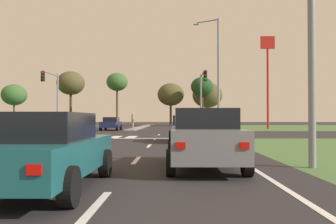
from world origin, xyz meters
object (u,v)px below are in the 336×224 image
at_px(traffic_signal_far_right, 202,90).
at_px(treeline_fifth, 207,95).
at_px(pedestrian_at_median, 133,119).
at_px(treeline_near, 14,95).
at_px(treeline_third, 117,82).
at_px(treeline_sixth, 202,87).
at_px(fastfood_pole_sign, 268,62).
at_px(treeline_second, 71,83).
at_px(car_teal_near, 44,150).
at_px(treeline_fourth, 171,95).
at_px(street_lamp_second, 216,70).
at_px(car_blue_fourth, 187,128).
at_px(car_navy_fifth, 111,123).
at_px(car_grey_second, 204,138).
at_px(traffic_signal_far_left, 53,91).

bearing_deg(traffic_signal_far_right, treeline_fifth, 83.59).
bearing_deg(pedestrian_at_median, treeline_near, -171.88).
xyz_separation_m(treeline_third, treeline_sixth, (14.90, -1.17, -0.97)).
bearing_deg(fastfood_pole_sign, treeline_second, 146.13).
height_order(car_teal_near, treeline_fifth, treeline_fifth).
bearing_deg(car_teal_near, treeline_fifth, 81.53).
bearing_deg(car_teal_near, treeline_third, 97.60).
relative_size(traffic_signal_far_right, treeline_fourth, 0.77).
height_order(street_lamp_second, treeline_fifth, street_lamp_second).
bearing_deg(fastfood_pole_sign, treeline_sixth, 114.91).
height_order(car_teal_near, treeline_second, treeline_second).
height_order(pedestrian_at_median, treeline_third, treeline_third).
bearing_deg(traffic_signal_far_right, car_blue_fourth, -98.03).
distance_m(fastfood_pole_sign, treeline_third, 27.78).
xyz_separation_m(car_navy_fifth, treeline_fifth, (13.27, 24.22, 4.80)).
distance_m(street_lamp_second, treeline_fourth, 35.73).
height_order(treeline_near, treeline_fourth, treeline_fourth).
bearing_deg(traffic_signal_far_right, pedestrian_at_median, 148.39).
distance_m(car_navy_fifth, treeline_sixth, 25.09).
bearing_deg(treeline_fifth, car_blue_fourth, -96.96).
bearing_deg(traffic_signal_far_right, treeline_sixth, 85.52).
height_order(pedestrian_at_median, treeline_second, treeline_second).
bearing_deg(pedestrian_at_median, traffic_signal_far_right, 20.01).
distance_m(car_blue_fourth, traffic_signal_far_right, 15.46).
bearing_deg(treeline_fifth, fastfood_pole_sign, -72.12).
relative_size(fastfood_pole_sign, treeline_third, 1.27).
xyz_separation_m(fastfood_pole_sign, treeline_second, (-31.69, 21.27, -0.70)).
relative_size(treeline_near, treeline_second, 0.72).
distance_m(car_grey_second, treeline_second, 61.65).
bearing_deg(pedestrian_at_median, traffic_signal_far_left, -99.65).
relative_size(car_navy_fifth, traffic_signal_far_right, 0.76).
distance_m(car_teal_near, traffic_signal_far_right, 29.61).
distance_m(pedestrian_at_median, treeline_fourth, 26.09).
height_order(pedestrian_at_median, treeline_fifth, treeline_fifth).
bearing_deg(treeline_third, traffic_signal_far_right, -64.71).
bearing_deg(street_lamp_second, fastfood_pole_sign, 61.87).
bearing_deg(street_lamp_second, car_grey_second, -97.79).
relative_size(treeline_near, treeline_third, 0.78).
bearing_deg(pedestrian_at_median, car_grey_second, -28.36).
distance_m(car_blue_fourth, treeline_third, 44.05).
bearing_deg(car_grey_second, car_blue_fourth, 90.20).
xyz_separation_m(traffic_signal_far_left, fastfood_pole_sign, (24.48, 10.09, 4.53)).
bearing_deg(fastfood_pole_sign, car_navy_fifth, -163.80).
bearing_deg(treeline_fifth, pedestrian_at_median, -113.71).
height_order(traffic_signal_far_left, fastfood_pole_sign, fastfood_pole_sign).
height_order(traffic_signal_far_left, treeline_fifth, treeline_fifth).
xyz_separation_m(traffic_signal_far_left, traffic_signal_far_right, (15.20, -0.37, 0.00)).
bearing_deg(car_grey_second, treeline_near, 118.71).
bearing_deg(pedestrian_at_median, car_teal_near, -34.77).
height_order(street_lamp_second, fastfood_pole_sign, fastfood_pole_sign).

